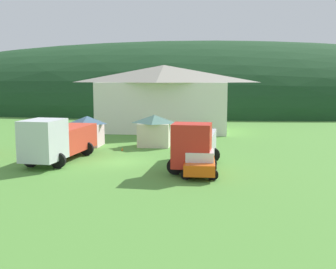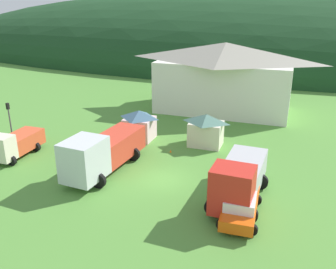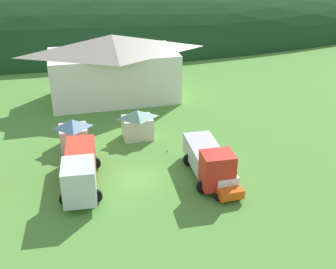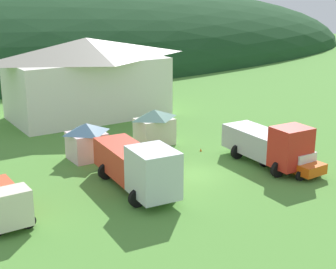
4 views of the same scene
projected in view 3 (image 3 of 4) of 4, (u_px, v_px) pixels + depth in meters
ground_plane at (139, 178)px, 35.07m from camera, size 200.00×200.00×0.00m
forested_hill_backdrop at (85, 29)px, 89.08m from camera, size 166.64×60.00×28.56m
depot_building at (113, 66)px, 50.16m from camera, size 16.08×8.71×7.85m
play_shed_cream at (137, 124)px, 41.32m from camera, size 3.11×2.39×2.93m
play_shed_pink at (73, 133)px, 39.54m from camera, size 2.77×2.58×2.80m
tow_truck_silver at (80, 169)px, 32.93m from camera, size 3.61×8.63×3.40m
crane_truck_red at (209, 160)px, 34.45m from camera, size 3.46×7.41×3.38m
service_pickup_orange at (221, 179)px, 33.32m from camera, size 2.48×5.04×1.66m
traffic_cone_near_pickup at (167, 152)px, 39.29m from camera, size 0.36×0.36×0.47m
traffic_cone_mid_row at (117, 152)px, 39.18m from camera, size 0.36×0.36×0.52m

